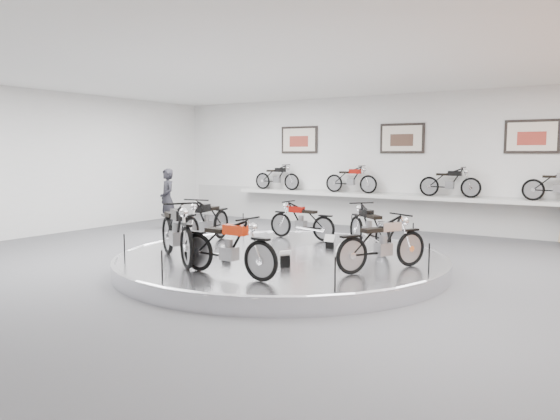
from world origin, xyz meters
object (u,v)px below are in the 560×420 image
Objects in this scene: bike_d at (176,231)px; visitor at (167,199)px; bike_a at (369,227)px; bike_c at (206,220)px; shelf at (398,197)px; bike_b at (302,220)px; bike_e at (228,246)px; bike_f at (382,243)px; display_platform at (281,262)px.

visitor is (-4.68, 4.62, 0.04)m from bike_d.
bike_c is (-3.32, -1.19, 0.03)m from bike_a.
bike_a reaches higher than shelf.
bike_e is at bearing 106.13° from bike_b.
bike_b is 3.56m from bike_f.
bike_c reaches higher than bike_b.
display_platform is 3.84× the size of bike_e.
bike_e is at bearing -82.04° from display_platform.
bike_f is (2.21, -0.31, 0.62)m from display_platform.
bike_b is at bearing 126.62° from bike_c.
display_platform is at bearing 101.32° from bike_e.
bike_f is (1.93, 1.74, -0.02)m from bike_e.
shelf is 5.75× the size of bike_d.
shelf is 4.59m from bike_b.
bike_d reaches higher than display_platform.
bike_b reaches higher than display_platform.
bike_e is at bearing 35.16° from bike_c.
visitor reaches higher than bike_a.
bike_c is 2.02m from bike_d.
display_platform is 3.98× the size of bike_f.
bike_b is (-0.61, 1.86, 0.59)m from display_platform.
bike_a is at bearing 49.32° from display_platform.
bike_d is 1.61m from bike_e.
bike_a is 3.61m from bike_e.
shelf is 6.39× the size of bike_c.
visitor is (-3.85, 2.78, 0.10)m from bike_c.
bike_f is at bearing 145.68° from bike_b.
bike_d is (-0.64, -3.45, 0.13)m from bike_b.
visitor is (-5.94, -3.37, -0.09)m from shelf.
display_platform is 2.32m from bike_f.
shelf is 8.46m from bike_e.
shelf is 7.07m from bike_f.
bike_e reaches higher than display_platform.
bike_b is at bearing 16.39° from visitor.
bike_c is 3.31m from bike_e.
shelf is 8.09m from bike_d.
bike_b is at bearing 29.13° from bike_a.
bike_e is (0.90, -3.91, 0.05)m from bike_b.
bike_c reaches higher than shelf.
display_platform is 3.34× the size of bike_d.
bike_d is (-1.26, -1.59, 0.71)m from display_platform.
bike_c is at bearing 61.74° from bike_a.
bike_b reaches higher than shelf.
display_platform is at bearing 85.52° from bike_d.
bike_e is (0.29, -2.05, 0.64)m from display_platform.
bike_f is (3.47, 1.28, -0.09)m from bike_d.
bike_d reaches higher than bike_e.
bike_e is (1.54, -0.46, -0.07)m from bike_d.
bike_a is at bearing 78.20° from bike_e.
bike_c is at bearing 139.37° from bike_e.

